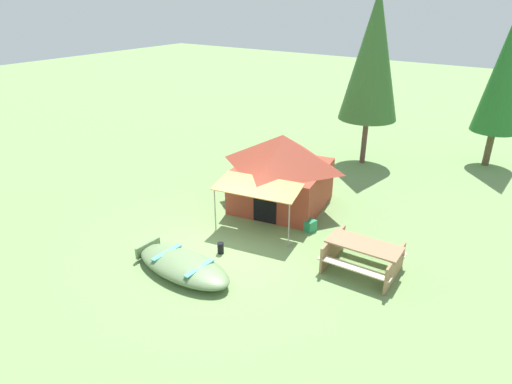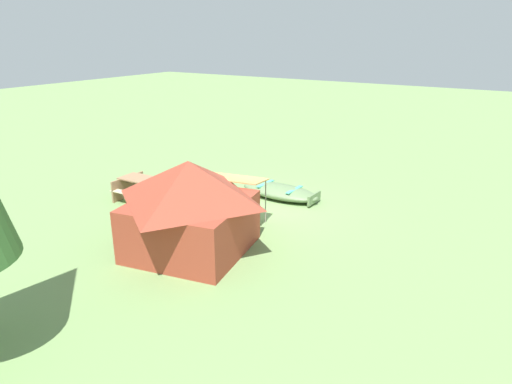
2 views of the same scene
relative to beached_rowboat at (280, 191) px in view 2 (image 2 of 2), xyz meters
name	(u,v)px [view 2 (image 2 of 2)]	position (x,y,z in m)	size (l,w,h in m)	color
ground_plane	(252,210)	(0.16, 1.55, -0.23)	(80.00, 80.00, 0.00)	#719355
beached_rowboat	(280,191)	(0.00, 0.00, 0.00)	(3.03, 1.39, 0.43)	#637E51
canvas_cabin_tent	(190,205)	(-0.04, 4.87, 1.06)	(3.55, 4.57, 2.48)	#9D3C29
picnic_table	(146,187)	(3.75, 2.76, 0.27)	(1.92, 1.58, 0.79)	#987251
cooler_box	(174,220)	(1.49, 3.88, -0.05)	(0.60, 0.32, 0.35)	#278958
fuel_can	(256,203)	(0.20, 1.29, -0.07)	(0.18, 0.18, 0.32)	black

